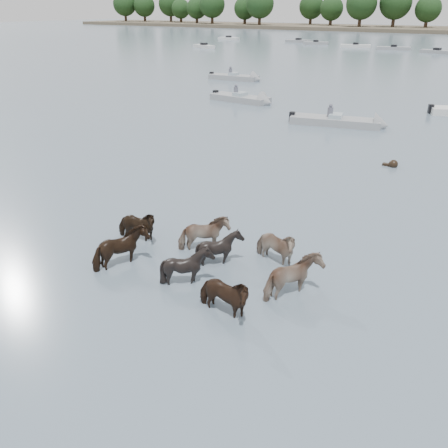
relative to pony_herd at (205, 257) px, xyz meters
The scene contains 8 objects.
ground 2.27m from the pony_herd, behind, with size 400.00×400.00×0.00m, color #4B5D6D.
shoreline 166.25m from the pony_herd, 115.74° to the left, with size 160.00×30.00×1.00m, color #4C4233.
pony_herd is the anchor object (origin of this frame).
swimming_pony 13.14m from the pony_herd, 80.99° to the left, with size 0.72×0.44×0.44m.
motorboat_a 26.45m from the pony_herd, 116.97° to the left, with size 5.69×2.04×1.92m.
motorboat_b 20.17m from the pony_herd, 97.30° to the left, with size 6.39×2.88×1.92m.
motorboat_f 38.74m from the pony_herd, 118.97° to the left, with size 5.88×2.18×1.92m.
treeline 165.33m from the pony_herd, 116.01° to the left, with size 149.03×21.82×12.34m.
Camera 1 is at (9.08, -9.58, 7.09)m, focal length 37.88 mm.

